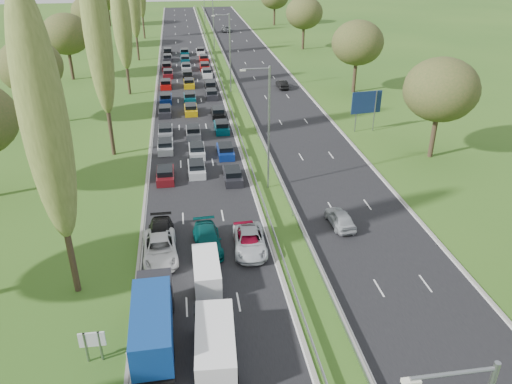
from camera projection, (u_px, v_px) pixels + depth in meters
ground at (230, 88)px, 82.14m from camera, size 260.00×260.00×0.00m
near_carriageway at (188, 86)px, 83.44m from camera, size 10.50×215.00×0.04m
far_carriageway at (267, 83)px, 85.24m from camera, size 10.50×215.00×0.04m
central_reservation at (228, 81)px, 84.09m from camera, size 2.36×215.00×0.32m
lamp_columns at (230, 54)px, 77.65m from camera, size 0.18×140.18×12.00m
poplar_row at (113, 23)px, 63.95m from camera, size 2.80×127.80×22.44m
woodland_left at (23, 73)px, 59.80m from camera, size 8.00×166.00×11.10m
woodland_right at (377, 54)px, 69.51m from camera, size 8.00×153.00×11.10m
traffic_queue_fill at (189, 92)px, 78.67m from camera, size 9.03×67.79×0.80m
near_car_2 at (160, 248)px, 38.33m from camera, size 2.89×5.74×1.56m
near_car_3 at (161, 235)px, 40.16m from camera, size 2.11×5.11×1.48m
near_car_7 at (208, 240)px, 39.49m from camera, size 2.37×5.26×1.50m
near_car_10 at (250, 241)px, 39.30m from camera, size 2.80×5.53×1.50m
near_car_11 at (248, 243)px, 39.25m from camera, size 2.17×4.75×1.35m
far_car_0 at (340, 218)px, 42.59m from camera, size 1.93×4.29×1.43m
far_car_1 at (282, 84)px, 81.89m from camera, size 1.49×4.07×1.33m
far_car_2 at (227, 29)px, 131.94m from camera, size 2.40×5.03×1.38m
blue_lorry at (153, 321)px, 29.57m from camera, size 2.25×8.12×3.43m
white_van_front at (215, 343)px, 28.84m from camera, size 2.23×5.69×2.29m
white_van_rear at (206, 270)px, 35.61m from camera, size 1.82×4.65×1.87m
info_sign at (92, 343)px, 28.62m from camera, size 1.50×0.16×2.10m
direction_sign at (366, 104)px, 62.34m from camera, size 3.98×0.57×5.20m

